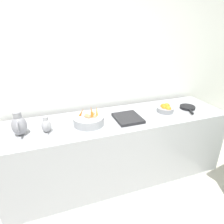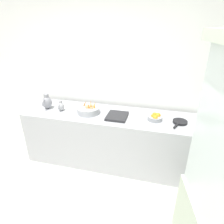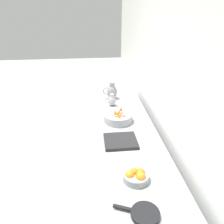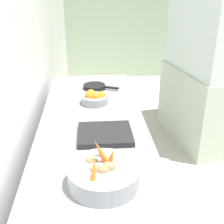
% 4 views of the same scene
% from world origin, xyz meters
% --- Properties ---
extents(ground_plane, '(14.64, 14.64, 0.00)m').
position_xyz_m(ground_plane, '(0.00, 0.00, 0.00)').
color(ground_plane, '#B7B2A5').
extents(tile_wall_left, '(0.10, 7.78, 3.00)m').
position_xyz_m(tile_wall_left, '(-1.95, 0.77, 1.50)').
color(tile_wall_left, white).
rests_on(tile_wall_left, ground_plane).
extents(prep_counter, '(0.74, 2.77, 0.87)m').
position_xyz_m(prep_counter, '(-1.47, 0.27, 0.44)').
color(prep_counter, '#9EA0A5').
rests_on(prep_counter, ground_plane).
extents(vegetable_colander, '(0.35, 0.35, 0.21)m').
position_xyz_m(vegetable_colander, '(-1.43, -0.11, 0.93)').
color(vegetable_colander, '#9EA0A5').
rests_on(vegetable_colander, prep_counter).
extents(orange_bowl, '(0.22, 0.22, 0.10)m').
position_xyz_m(orange_bowl, '(-1.45, 0.91, 0.92)').
color(orange_bowl, gray).
rests_on(orange_bowl, prep_counter).
extents(metal_pitcher_tall, '(0.21, 0.15, 0.25)m').
position_xyz_m(metal_pitcher_tall, '(-1.43, -0.82, 0.99)').
color(metal_pitcher_tall, gray).
rests_on(metal_pitcher_tall, prep_counter).
extents(metal_pitcher_short, '(0.15, 0.10, 0.17)m').
position_xyz_m(metal_pitcher_short, '(-1.41, -0.57, 0.95)').
color(metal_pitcher_short, '#A3A3A8').
rests_on(metal_pitcher_short, prep_counter).
extents(counter_sink_basin, '(0.34, 0.30, 0.04)m').
position_xyz_m(counter_sink_basin, '(-1.40, 0.36, 0.89)').
color(counter_sink_basin, '#232326').
rests_on(counter_sink_basin, prep_counter).
extents(skillet_on_counter, '(0.32, 0.20, 0.03)m').
position_xyz_m(skillet_on_counter, '(-1.43, 1.26, 0.89)').
color(skillet_on_counter, black).
rests_on(skillet_on_counter, prep_counter).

